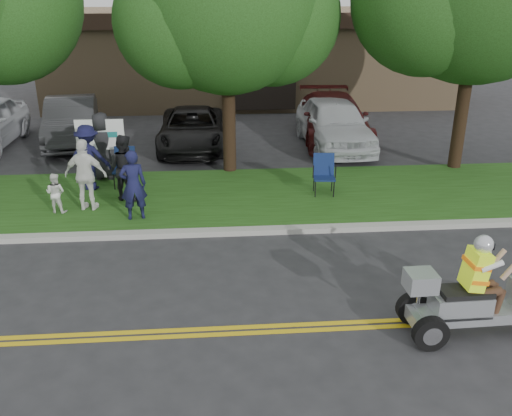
{
  "coord_description": "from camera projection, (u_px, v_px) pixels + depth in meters",
  "views": [
    {
      "loc": [
        0.09,
        -7.52,
        4.91
      ],
      "look_at": [
        0.84,
        2.0,
        1.02
      ],
      "focal_mm": 38.0,
      "sensor_mm": 36.0,
      "label": 1
    }
  ],
  "objects": [
    {
      "name": "ground",
      "position": [
        214.0,
        314.0,
        8.79
      ],
      "size": [
        120.0,
        120.0,
        0.0
      ],
      "primitive_type": "plane",
      "color": "#28282B",
      "rests_on": "ground"
    },
    {
      "name": "centerline_near",
      "position": [
        215.0,
        335.0,
        8.25
      ],
      "size": [
        60.0,
        0.1,
        0.01
      ],
      "primitive_type": "cube",
      "color": "gold",
      "rests_on": "ground"
    },
    {
      "name": "centerline_far",
      "position": [
        214.0,
        329.0,
        8.4
      ],
      "size": [
        60.0,
        0.1,
        0.01
      ],
      "primitive_type": "cube",
      "color": "gold",
      "rests_on": "ground"
    },
    {
      "name": "curb",
      "position": [
        213.0,
        232.0,
        11.59
      ],
      "size": [
        60.0,
        0.25,
        0.12
      ],
      "primitive_type": "cube",
      "color": "#A8A89E",
      "rests_on": "ground"
    },
    {
      "name": "grass_verge",
      "position": [
        213.0,
        197.0,
        13.57
      ],
      "size": [
        60.0,
        4.0,
        0.1
      ],
      "primitive_type": "cube",
      "color": "#1F4612",
      "rests_on": "ground"
    },
    {
      "name": "commercial_building",
      "position": [
        252.0,
        54.0,
        25.7
      ],
      "size": [
        18.0,
        8.2,
        4.0
      ],
      "color": "#9E7F5B",
      "rests_on": "ground"
    },
    {
      "name": "tree_mid",
      "position": [
        229.0,
        8.0,
        13.84
      ],
      "size": [
        5.88,
        4.8,
        7.05
      ],
      "color": "#332114",
      "rests_on": "ground"
    },
    {
      "name": "business_sign",
      "position": [
        100.0,
        138.0,
        14.2
      ],
      "size": [
        1.25,
        0.06,
        1.75
      ],
      "color": "silver",
      "rests_on": "ground"
    },
    {
      "name": "trike_scooter",
      "position": [
        476.0,
        300.0,
        8.11
      ],
      "size": [
        2.5,
        0.84,
        1.64
      ],
      "rotation": [
        0.0,
        0.0,
        0.03
      ],
      "color": "black",
      "rests_on": "ground"
    },
    {
      "name": "lawn_chair_a",
      "position": [
        125.0,
        164.0,
        14.01
      ],
      "size": [
        0.56,
        0.58,
        1.01
      ],
      "rotation": [
        0.0,
        0.0,
        -0.04
      ],
      "color": "black",
      "rests_on": "grass_verge"
    },
    {
      "name": "lawn_chair_b",
      "position": [
        324.0,
        171.0,
        13.5
      ],
      "size": [
        0.57,
        0.59,
        0.99
      ],
      "rotation": [
        0.0,
        0.0,
        -0.09
      ],
      "color": "black",
      "rests_on": "grass_verge"
    },
    {
      "name": "spectator_adult_left",
      "position": [
        133.0,
        185.0,
        11.89
      ],
      "size": [
        0.64,
        0.49,
        1.59
      ],
      "primitive_type": "imported",
      "rotation": [
        0.0,
        0.0,
        3.35
      ],
      "color": "#15173C",
      "rests_on": "grass_verge"
    },
    {
      "name": "spectator_adult_mid",
      "position": [
        124.0,
        167.0,
        13.01
      ],
      "size": [
        0.93,
        0.82,
        1.61
      ],
      "primitive_type": "imported",
      "rotation": [
        0.0,
        0.0,
        2.82
      ],
      "color": "black",
      "rests_on": "grass_verge"
    },
    {
      "name": "spectator_adult_right",
      "position": [
        86.0,
        175.0,
        12.37
      ],
      "size": [
        1.04,
        0.57,
        1.68
      ],
      "primitive_type": "imported",
      "rotation": [
        0.0,
        0.0,
        2.98
      ],
      "color": "white",
      "rests_on": "grass_verge"
    },
    {
      "name": "spectator_chair_a",
      "position": [
        89.0,
        157.0,
        13.67
      ],
      "size": [
        1.16,
        0.79,
        1.67
      ],
      "primitive_type": "imported",
      "rotation": [
        0.0,
        0.0,
        2.98
      ],
      "color": "#141438",
      "rests_on": "grass_verge"
    },
    {
      "name": "spectator_chair_b",
      "position": [
        103.0,
        146.0,
        14.39
      ],
      "size": [
        0.92,
        0.63,
        1.8
      ],
      "primitive_type": "imported",
      "rotation": [
        0.0,
        0.0,
        3.08
      ],
      "color": "black",
      "rests_on": "grass_verge"
    },
    {
      "name": "child_right",
      "position": [
        56.0,
        193.0,
        12.35
      ],
      "size": [
        0.52,
        0.45,
        0.93
      ],
      "primitive_type": "imported",
      "rotation": [
        0.0,
        0.0,
        2.9
      ],
      "color": "white",
      "rests_on": "grass_verge"
    },
    {
      "name": "parked_car_left",
      "position": [
        72.0,
        121.0,
        18.22
      ],
      "size": [
        2.32,
        4.78,
        1.51
      ],
      "primitive_type": "imported",
      "rotation": [
        0.0,
        0.0,
        0.16
      ],
      "color": "#303033",
      "rests_on": "ground"
    },
    {
      "name": "parked_car_mid",
      "position": [
        192.0,
        129.0,
        17.67
      ],
      "size": [
        2.12,
        4.59,
        1.27
      ],
      "primitive_type": "imported",
      "rotation": [
        0.0,
        0.0,
        0.0
      ],
      "color": "black",
      "rests_on": "ground"
    },
    {
      "name": "parked_car_right",
      "position": [
        333.0,
        119.0,
        18.47
      ],
      "size": [
        2.42,
        5.39,
        1.53
      ],
      "primitive_type": "imported",
      "rotation": [
        0.0,
        0.0,
        -0.05
      ],
      "color": "#410F0F",
      "rests_on": "ground"
    },
    {
      "name": "parked_car_far_right",
      "position": [
        334.0,
        123.0,
        17.68
      ],
      "size": [
        2.1,
        4.85,
        1.63
      ],
      "primitive_type": "imported",
      "rotation": [
        0.0,
        0.0,
        0.04
      ],
      "color": "silver",
      "rests_on": "ground"
    }
  ]
}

